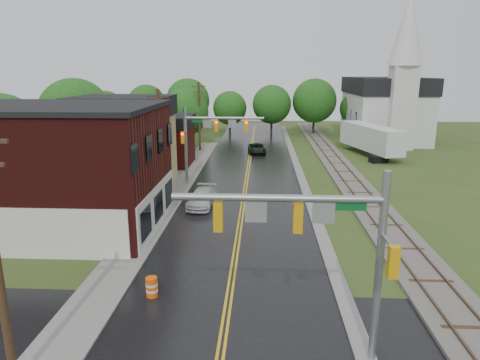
# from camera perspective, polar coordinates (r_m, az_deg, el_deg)

# --- Properties ---
(main_road) EXTENTS (10.00, 90.00, 0.02)m
(main_road) POSITION_cam_1_polar(r_m,az_deg,el_deg) (43.19, 0.96, 0.46)
(main_road) COLOR black
(main_road) RESTS_ON ground
(cross_road) EXTENTS (60.00, 9.00, 0.02)m
(cross_road) POSITION_cam_1_polar(r_m,az_deg,el_deg) (17.41, -2.62, -22.26)
(cross_road) COLOR black
(cross_road) RESTS_ON ground
(curb_right) EXTENTS (0.80, 70.00, 0.12)m
(curb_right) POSITION_cam_1_polar(r_m,az_deg,el_deg) (48.19, 7.60, 1.81)
(curb_right) COLOR gray
(curb_right) RESTS_ON ground
(sidewalk_left) EXTENTS (2.40, 50.00, 0.12)m
(sidewalk_left) POSITION_cam_1_polar(r_m,az_deg,el_deg) (39.09, -8.43, -1.19)
(sidewalk_left) COLOR gray
(sidewalk_left) RESTS_ON ground
(brick_building) EXTENTS (14.30, 10.30, 8.30)m
(brick_building) POSITION_cam_1_polar(r_m,az_deg,el_deg) (30.93, -23.90, 1.50)
(brick_building) COLOR #430F0E
(brick_building) RESTS_ON ground
(yellow_house) EXTENTS (8.00, 7.00, 6.40)m
(yellow_house) POSITION_cam_1_polar(r_m,az_deg,el_deg) (40.53, -15.00, 3.68)
(yellow_house) COLOR tan
(yellow_house) RESTS_ON ground
(darkred_building) EXTENTS (7.00, 6.00, 4.40)m
(darkred_building) POSITION_cam_1_polar(r_m,az_deg,el_deg) (48.97, -10.63, 4.51)
(darkred_building) COLOR #3F0F0C
(darkred_building) RESTS_ON ground
(church) EXTENTS (10.40, 18.40, 20.00)m
(church) POSITION_cam_1_polar(r_m,az_deg,el_deg) (68.35, 19.00, 9.79)
(church) COLOR silver
(church) RESTS_ON ground
(railroad) EXTENTS (3.20, 80.00, 0.30)m
(railroad) POSITION_cam_1_polar(r_m,az_deg,el_deg) (48.76, 13.00, 1.83)
(railroad) COLOR #59544C
(railroad) RESTS_ON ground
(traffic_signal_near) EXTENTS (7.34, 0.30, 7.20)m
(traffic_signal_near) POSITION_cam_1_polar(r_m,az_deg,el_deg) (15.05, 10.54, -6.97)
(traffic_signal_near) COLOR gray
(traffic_signal_near) RESTS_ON ground
(traffic_signal_far) EXTENTS (7.34, 0.43, 7.20)m
(traffic_signal_far) POSITION_cam_1_polar(r_m,az_deg,el_deg) (39.58, -4.23, 6.48)
(traffic_signal_far) COLOR gray
(traffic_signal_far) RESTS_ON ground
(utility_pole_b) EXTENTS (1.80, 0.28, 9.00)m
(utility_pole_b) POSITION_cam_1_polar(r_m,az_deg,el_deg) (35.35, -10.61, 4.91)
(utility_pole_b) COLOR #382616
(utility_pole_b) RESTS_ON ground
(utility_pole_c) EXTENTS (1.80, 0.28, 9.00)m
(utility_pole_c) POSITION_cam_1_polar(r_m,az_deg,el_deg) (56.79, -5.46, 8.59)
(utility_pole_c) COLOR #382616
(utility_pole_c) RESTS_ON ground
(tree_left_a) EXTENTS (6.80, 6.80, 8.67)m
(tree_left_a) POSITION_cam_1_polar(r_m,az_deg,el_deg) (40.30, -29.10, 5.05)
(tree_left_a) COLOR black
(tree_left_a) RESTS_ON ground
(tree_left_b) EXTENTS (7.60, 7.60, 9.69)m
(tree_left_b) POSITION_cam_1_polar(r_m,az_deg,el_deg) (48.09, -20.91, 7.87)
(tree_left_b) COLOR black
(tree_left_b) RESTS_ON ground
(tree_left_c) EXTENTS (6.00, 6.00, 7.65)m
(tree_left_c) POSITION_cam_1_polar(r_m,az_deg,el_deg) (54.33, -13.53, 7.78)
(tree_left_c) COLOR black
(tree_left_c) RESTS_ON ground
(tree_left_e) EXTENTS (6.40, 6.40, 8.16)m
(tree_left_e) POSITION_cam_1_polar(r_m,az_deg,el_deg) (58.97, -7.18, 8.84)
(tree_left_e) COLOR black
(tree_left_e) RESTS_ON ground
(suv_dark) EXTENTS (2.52, 4.72, 1.26)m
(suv_dark) POSITION_cam_1_polar(r_m,az_deg,el_deg) (55.25, 2.26, 4.20)
(suv_dark) COLOR black
(suv_dark) RESTS_ON ground
(pickup_white) EXTENTS (2.17, 4.69, 1.33)m
(pickup_white) POSITION_cam_1_polar(r_m,az_deg,el_deg) (33.79, -5.08, -2.40)
(pickup_white) COLOR silver
(pickup_white) RESTS_ON ground
(semi_trailer) EXTENTS (5.60, 12.04, 3.75)m
(semi_trailer) POSITION_cam_1_polar(r_m,az_deg,el_deg) (56.15, 17.02, 5.40)
(semi_trailer) COLOR black
(semi_trailer) RESTS_ON ground
(construction_barrel) EXTENTS (0.68, 0.68, 0.98)m
(construction_barrel) POSITION_cam_1_polar(r_m,az_deg,el_deg) (21.16, -11.68, -13.82)
(construction_barrel) COLOR #F1570A
(construction_barrel) RESTS_ON ground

